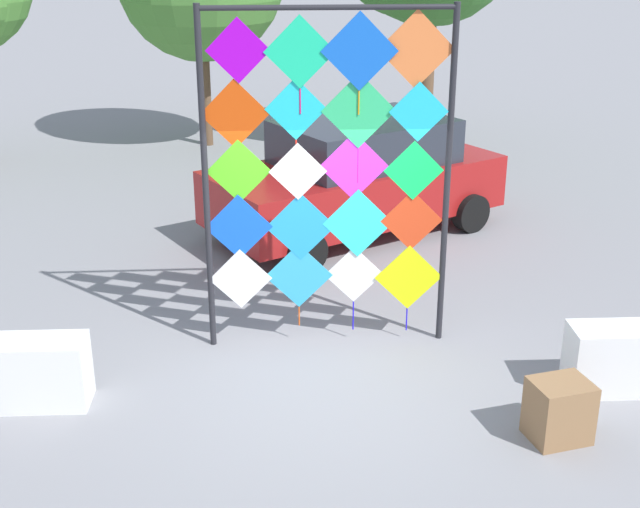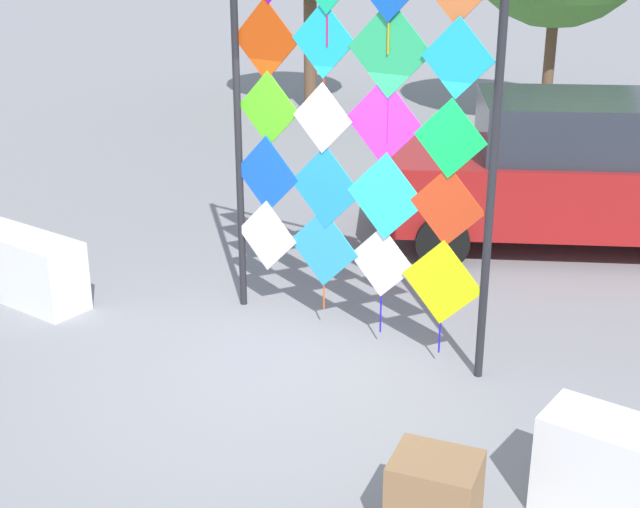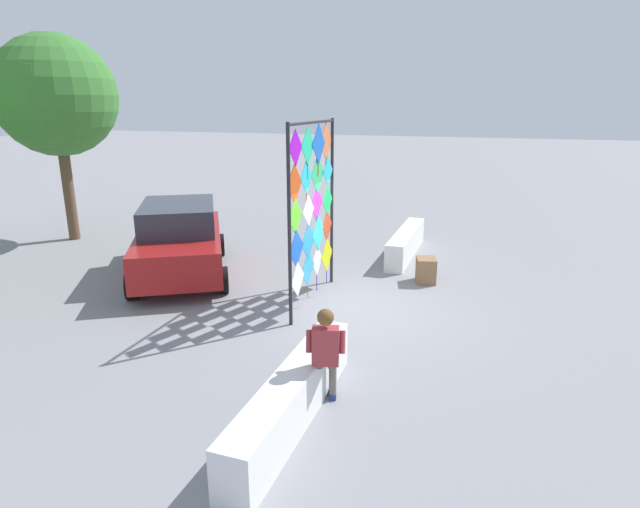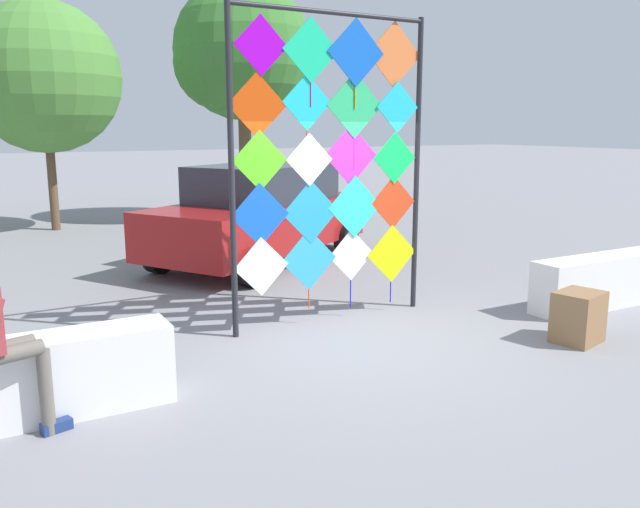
# 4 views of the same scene
# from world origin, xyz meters

# --- Properties ---
(ground) EXTENTS (120.00, 120.00, 0.00)m
(ground) POSITION_xyz_m (0.00, 0.00, 0.00)
(ground) COLOR gray
(plaza_ledge_left) EXTENTS (3.54, 0.48, 0.71)m
(plaza_ledge_left) POSITION_xyz_m (-4.22, -0.31, 0.36)
(plaza_ledge_left) COLOR white
(plaza_ledge_left) RESTS_ON ground
(plaza_ledge_right) EXTENTS (3.54, 0.48, 0.71)m
(plaza_ledge_right) POSITION_xyz_m (4.22, -0.31, 0.36)
(plaza_ledge_right) COLOR white
(plaza_ledge_right) RESTS_ON ground
(kite_display_rack) EXTENTS (2.70, 0.10, 3.80)m
(kite_display_rack) POSITION_xyz_m (0.03, 0.94, 2.14)
(kite_display_rack) COLOR #232328
(kite_display_rack) RESTS_ON ground
(seated_vendor) EXTENTS (0.73, 0.55, 1.56)m
(seated_vendor) POSITION_xyz_m (-3.83, -0.64, 0.92)
(seated_vendor) COLOR #666056
(seated_vendor) RESTS_ON ground
(parked_car) EXTENTS (4.91, 4.01, 1.77)m
(parked_car) POSITION_xyz_m (0.71, 4.69, 0.90)
(parked_car) COLOR maroon
(parked_car) RESTS_ON ground
(cardboard_box_large) EXTENTS (0.63, 0.56, 0.59)m
(cardboard_box_large) POSITION_xyz_m (2.08, -1.17, 0.30)
(cardboard_box_large) COLOR olive
(cardboard_box_large) RESTS_ON ground
(tree_far_right) EXTENTS (3.59, 3.51, 6.09)m
(tree_far_right) POSITION_xyz_m (2.48, 9.84, 4.39)
(tree_far_right) COLOR brown
(tree_far_right) RESTS_ON ground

